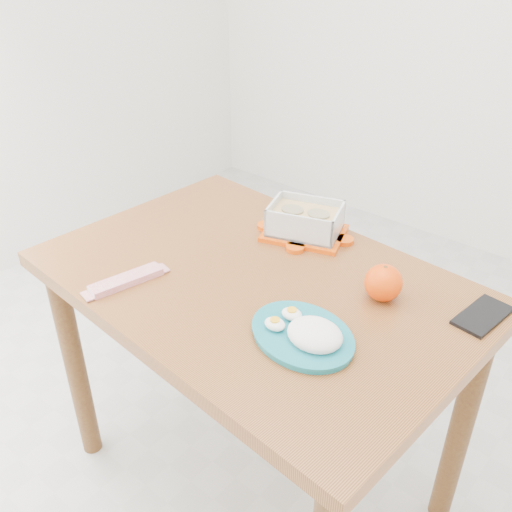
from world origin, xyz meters
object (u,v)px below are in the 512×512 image
Objects in this scene: food_container at (305,221)px; smartphone at (483,316)px; orange_fruit at (383,283)px; rice_plate at (306,333)px; dining_table at (256,315)px.

smartphone is (0.51, -0.05, -0.04)m from food_container.
rice_plate is (-0.05, -0.23, -0.02)m from orange_fruit.
dining_table is at bearing 166.20° from rice_plate.
dining_table is 0.34m from orange_fruit.
orange_fruit is 0.58× the size of smartphone.
smartphone is (0.25, 0.31, -0.02)m from rice_plate.
dining_table is 0.54m from smartphone.
dining_table is at bearing -157.41° from orange_fruit.
smartphone is at bearing 63.97° from rice_plate.
food_container is 0.45m from rice_plate.
food_container reaches higher than smartphone.
dining_table is 7.45× the size of smartphone.
rice_plate is (0.26, -0.36, -0.02)m from food_container.
food_container is at bearing 157.37° from orange_fruit.
orange_fruit reaches higher than smartphone.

